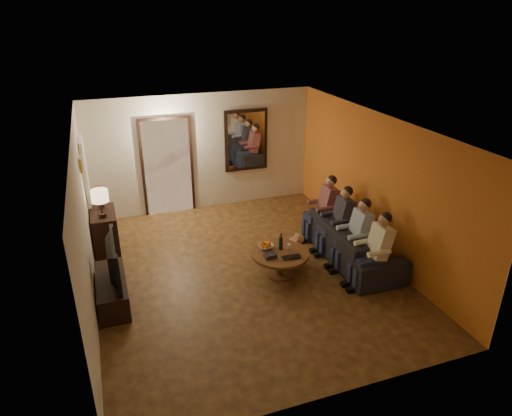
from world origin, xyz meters
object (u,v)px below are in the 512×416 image
object	(u,v)px
person_a	(375,253)
bowl	(266,246)
coffee_table	(280,264)
wine_bottle	(281,241)
person_d	(325,210)
dog	(289,250)
sofa	(351,241)
dresser	(105,231)
person_c	(339,222)
laptop	(292,259)
person_b	(356,237)
tv_stand	(112,290)
table_lamp	(101,204)
tv	(108,260)

from	to	relation	value
person_a	bowl	size ratio (longest dim) A/B	4.63
coffee_table	wine_bottle	xyz separation A→B (m)	(0.05, 0.10, 0.38)
person_d	coffee_table	world-z (taller)	person_d
dog	wine_bottle	size ratio (longest dim) A/B	1.81
sofa	wine_bottle	world-z (taller)	wine_bottle
dresser	dog	bearing A→B (deg)	-28.14
person_a	dog	world-z (taller)	person_a
person_c	person_d	bearing A→B (deg)	90.00
sofa	bowl	bearing A→B (deg)	88.54
person_a	dog	bearing A→B (deg)	134.88
person_a	wine_bottle	distance (m)	1.57
sofa	bowl	distance (m)	1.65
dresser	person_c	world-z (taller)	person_c
coffee_table	laptop	size ratio (longest dim) A/B	3.00
person_b	laptop	world-z (taller)	person_b
person_a	person_c	world-z (taller)	same
person_a	wine_bottle	bearing A→B (deg)	146.32
tv_stand	person_a	size ratio (longest dim) A/B	1.06
table_lamp	wine_bottle	bearing A→B (deg)	-29.81
dresser	person_c	distance (m)	4.40
person_a	dog	distance (m)	1.54
wine_bottle	laptop	distance (m)	0.41
dresser	tv	bearing A→B (deg)	-90.00
person_a	person_d	size ratio (longest dim) A/B	1.00
dresser	bowl	bearing A→B (deg)	-33.52
dresser	person_a	size ratio (longest dim) A/B	0.73
person_a	person_b	world-z (taller)	same
table_lamp	wine_bottle	distance (m)	3.28
table_lamp	laptop	distance (m)	3.55
tv	bowl	world-z (taller)	tv
coffee_table	sofa	bearing A→B (deg)	5.03
coffee_table	laptop	distance (m)	0.38
tv	sofa	size ratio (longest dim) A/B	0.49
tv	person_c	size ratio (longest dim) A/B	0.96
tv_stand	dog	world-z (taller)	dog
table_lamp	dresser	bearing A→B (deg)	90.00
person_d	dog	xyz separation A→B (m)	(-1.06, -0.73, -0.32)
tv_stand	person_d	bearing A→B (deg)	12.00
dog	bowl	world-z (taller)	dog
person_d	wine_bottle	size ratio (longest dim) A/B	3.87
table_lamp	person_b	bearing A→B (deg)	-24.57
tv	sofa	distance (m)	4.25
person_c	wine_bottle	xyz separation A→B (m)	(-1.31, -0.33, 0.01)
dresser	person_b	world-z (taller)	person_b
person_d	bowl	distance (m)	1.74
coffee_table	wine_bottle	world-z (taller)	wine_bottle
person_a	sofa	bearing A→B (deg)	83.66
table_lamp	tv_stand	world-z (taller)	table_lamp
tv	person_c	xyz separation A→B (m)	(4.13, 0.28, -0.15)
tv_stand	coffee_table	bearing A→B (deg)	-3.12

